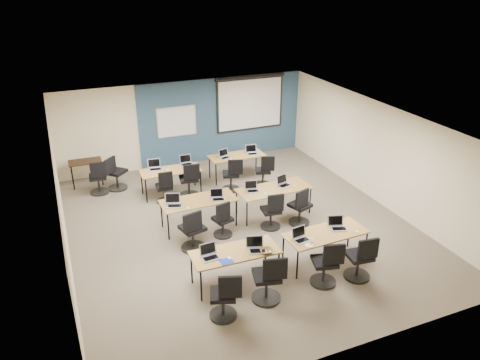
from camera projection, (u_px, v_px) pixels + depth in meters
name	position (u px, v px, depth m)	size (l,w,h in m)	color
floor	(240.00, 226.00, 11.62)	(8.00, 9.00, 0.02)	#6B6354
ceiling	(240.00, 122.00, 10.50)	(8.00, 9.00, 0.02)	white
wall_back	(185.00, 123.00, 14.84)	(8.00, 0.04, 2.70)	beige
wall_front	(350.00, 285.00, 7.28)	(8.00, 0.04, 2.70)	beige
wall_left	(61.00, 207.00, 9.66)	(0.04, 9.00, 2.70)	beige
wall_right	(378.00, 153.00, 12.45)	(0.04, 9.00, 2.70)	beige
blue_accent_panel	(222.00, 119.00, 15.25)	(5.50, 0.04, 2.70)	#3D5977
whiteboard	(177.00, 122.00, 14.63)	(1.28, 0.03, 0.98)	silver
projector_screen	(250.00, 100.00, 15.30)	(2.40, 0.10, 1.82)	black
training_table_front_left	(235.00, 254.00, 9.27)	(1.76, 0.73, 0.73)	#A66D46
training_table_front_right	(326.00, 235.00, 9.93)	(1.80, 0.75, 0.73)	olive
training_table_mid_left	(199.00, 202.00, 11.33)	(1.83, 0.76, 0.73)	#985A2E
training_table_mid_right	(274.00, 190.00, 11.93)	(1.90, 0.79, 0.73)	#995B2C
training_table_back_left	(171.00, 172.00, 13.00)	(1.67, 0.69, 0.73)	brown
training_table_back_right	(237.00, 157.00, 14.01)	(1.66, 0.69, 0.73)	#986035
laptop_0	(209.00, 254.00, 9.06)	(0.34, 0.29, 0.26)	#AEAEBA
mouse_0	(229.00, 258.00, 9.03)	(0.07, 0.10, 0.04)	white
task_chair_0	(225.00, 300.00, 8.42)	(0.53, 0.51, 0.99)	black
laptop_1	(256.00, 247.00, 9.29)	(0.35, 0.30, 0.26)	#AFAFB8
mouse_1	(271.00, 252.00, 9.22)	(0.07, 0.10, 0.04)	white
task_chair_1	(268.00, 282.00, 8.85)	(0.57, 0.57, 1.04)	black
laptop_2	(301.00, 237.00, 9.64)	(0.33, 0.28, 0.25)	silver
mouse_2	(312.00, 239.00, 9.66)	(0.06, 0.09, 0.03)	white
task_chair_2	(326.00, 267.00, 9.32)	(0.54, 0.53, 1.01)	black
laptop_3	(337.00, 225.00, 10.07)	(0.34, 0.29, 0.26)	#ABABAB
mouse_3	(357.00, 232.00, 9.92)	(0.06, 0.09, 0.03)	white
task_chair_3	(360.00, 261.00, 9.50)	(0.54, 0.54, 1.02)	black
laptop_4	(174.00, 203.00, 11.03)	(0.36, 0.31, 0.27)	#B9B9C4
mouse_4	(188.00, 208.00, 10.91)	(0.06, 0.09, 0.03)	white
task_chair_4	(193.00, 233.00, 10.47)	(0.56, 0.56, 1.04)	black
laptop_5	(218.00, 197.00, 11.33)	(0.32, 0.27, 0.24)	#B7B7BF
mouse_5	(224.00, 199.00, 11.34)	(0.06, 0.09, 0.03)	white
task_chair_5	(223.00, 222.00, 11.01)	(0.46, 0.46, 0.95)	black
laptop_6	(252.00, 188.00, 11.76)	(0.32, 0.27, 0.24)	#B6B6B6
mouse_6	(265.00, 194.00, 11.60)	(0.06, 0.10, 0.03)	white
task_chair_6	(272.00, 214.00, 11.36)	(0.49, 0.49, 0.98)	black
laptop_7	(283.00, 183.00, 12.05)	(0.34, 0.29, 0.26)	#ACACB5
mouse_7	(295.00, 186.00, 12.01)	(0.06, 0.09, 0.03)	white
task_chair_7	(300.00, 209.00, 11.53)	(0.55, 0.53, 1.01)	black
laptop_8	(155.00, 167.00, 13.02)	(0.36, 0.30, 0.27)	silver
mouse_8	(168.00, 170.00, 12.97)	(0.06, 0.10, 0.03)	white
task_chair_8	(165.00, 190.00, 12.62)	(0.47, 0.47, 0.95)	black
laptop_9	(186.00, 162.00, 13.35)	(0.33, 0.28, 0.25)	#A2A1AA
mouse_9	(194.00, 165.00, 13.27)	(0.06, 0.10, 0.04)	white
task_chair_9	(190.00, 183.00, 12.94)	(0.55, 0.55, 1.03)	black
laptop_10	(225.00, 156.00, 13.80)	(0.32, 0.27, 0.24)	silver
mouse_10	(231.00, 159.00, 13.70)	(0.06, 0.10, 0.04)	white
task_chair_10	(232.00, 177.00, 13.31)	(0.53, 0.51, 0.99)	black
laptop_11	(252.00, 152.00, 14.09)	(0.34, 0.29, 0.26)	#A7A7AF
mouse_11	(257.00, 154.00, 14.04)	(0.06, 0.10, 0.03)	white
task_chair_11	(264.00, 173.00, 13.60)	(0.50, 0.48, 0.96)	black
blue_mousepad	(227.00, 261.00, 8.95)	(0.26, 0.21, 0.01)	#152EA2
snack_bowl	(266.00, 251.00, 9.22)	(0.29, 0.29, 0.07)	brown
snack_plate	(309.00, 245.00, 9.46)	(0.17, 0.17, 0.01)	white
coffee_cup	(312.00, 242.00, 9.51)	(0.07, 0.07, 0.07)	white
utility_table	(85.00, 164.00, 13.56)	(0.93, 0.52, 0.75)	black
spare_chair_a	(115.00, 176.00, 13.36)	(0.66, 0.56, 1.03)	black
spare_chair_b	(99.00, 180.00, 13.11)	(0.52, 0.52, 1.00)	black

